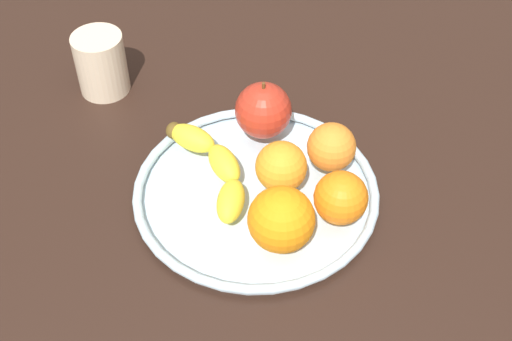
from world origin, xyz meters
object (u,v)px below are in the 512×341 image
object	(u,v)px
fruit_bowl	(256,192)
orange_front_left	(341,198)
apple	(263,110)
orange_center	(281,220)
banana	(213,165)
ambient_mug	(101,62)
orange_back_right	(331,147)
orange_front_right	(281,164)

from	to	relation	value
fruit_bowl	orange_front_left	distance (cm)	11.85
apple	orange_center	bearing A→B (deg)	178.20
orange_center	orange_front_left	xyz separation A→B (cm)	(2.89, -7.61, -0.65)
fruit_bowl	orange_front_left	world-z (taller)	orange_front_left
banana	apple	distance (cm)	10.50
fruit_bowl	banana	xyz separation A→B (cm)	(2.96, 5.10, 2.55)
apple	ambient_mug	size ratio (longest dim) A/B	0.76
banana	ambient_mug	distance (cm)	26.18
fruit_bowl	orange_back_right	distance (cm)	11.16
orange_center	orange_front_left	size ratio (longest dim) A/B	1.20
orange_back_right	orange_front_left	xyz separation A→B (cm)	(-8.72, 0.72, 0.11)
orange_front_right	ambient_mug	distance (cm)	33.22
apple	orange_back_right	world-z (taller)	apple
apple	orange_front_right	size ratio (longest dim) A/B	1.30
orange_front_left	orange_front_right	bearing A→B (deg)	43.60
banana	orange_front_left	world-z (taller)	orange_front_left
fruit_bowl	banana	distance (cm)	6.42
banana	orange_front_right	xyz separation A→B (cm)	(-2.48, -8.24, 1.58)
apple	ambient_mug	distance (cm)	26.34
orange_front_left	banana	bearing A→B (deg)	58.12
banana	apple	world-z (taller)	apple
apple	orange_back_right	distance (cm)	10.70
banana	orange_back_right	bearing A→B (deg)	-109.32
orange_front_right	banana	bearing A→B (deg)	73.28
apple	orange_center	xyz separation A→B (cm)	(-18.98, 0.60, 0.10)
apple	banana	bearing A→B (deg)	133.83
banana	orange_back_right	distance (cm)	15.22
fruit_bowl	apple	xyz separation A→B (cm)	(10.08, -2.32, 4.70)
orange_front_right	ambient_mug	size ratio (longest dim) A/B	0.58
orange_center	apple	bearing A→B (deg)	-1.80
banana	orange_center	world-z (taller)	orange_center
orange_center	orange_back_right	xyz separation A→B (cm)	(11.61, -8.32, -0.76)
ambient_mug	fruit_bowl	bearing A→B (deg)	-141.77
banana	orange_front_right	distance (cm)	8.75
banana	orange_front_right	world-z (taller)	orange_front_right
orange_front_left	apple	bearing A→B (deg)	23.54
apple	ambient_mug	xyz separation A→B (cm)	(14.69, 21.84, -0.97)
orange_front_left	ambient_mug	world-z (taller)	ambient_mug
orange_front_left	orange_center	bearing A→B (deg)	110.80
orange_back_right	orange_front_left	world-z (taller)	orange_front_left
apple	orange_center	size ratio (longest dim) A/B	1.08
fruit_bowl	orange_back_right	bearing A→B (deg)	-74.93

